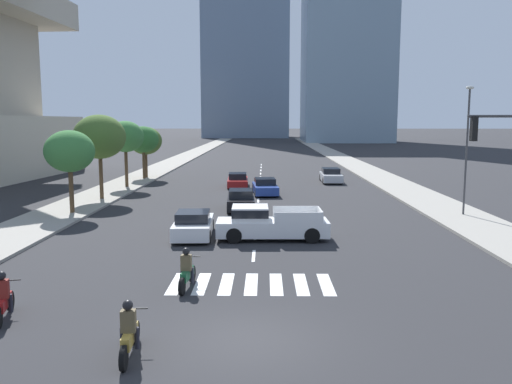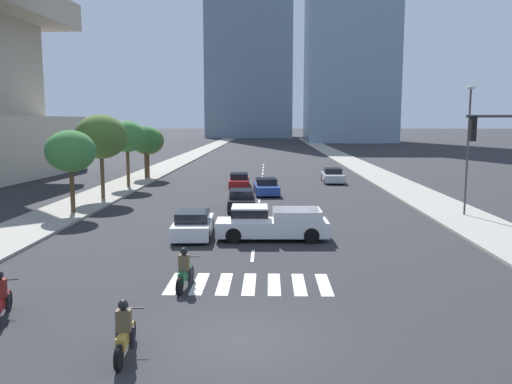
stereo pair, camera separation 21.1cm
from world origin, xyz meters
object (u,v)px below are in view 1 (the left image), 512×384
Objects in this scene: motorcycle_third at (129,334)px; sedan_red_2 at (238,180)px; street_tree_nearest at (69,151)px; street_tree_second at (100,137)px; sedan_black_0 at (241,200)px; street_tree_third at (125,137)px; sedan_silver_4 at (331,176)px; sedan_white_1 at (193,225)px; street_lamp_east at (467,141)px; street_tree_fourth at (143,140)px; motorcycle_trailing at (4,300)px; sedan_blue_3 at (265,187)px; motorcycle_lead at (187,272)px; street_tree_fifth at (146,141)px; pickup_truck at (267,223)px.

motorcycle_third is 33.93m from sedan_red_2.
street_tree_second is at bearing 90.00° from street_tree_nearest.
sedan_black_0 is 0.72× the size of street_tree_second.
sedan_black_0 is 0.86× the size of street_tree_nearest.
street_tree_third reaches higher than motorcycle_third.
sedan_silver_4 is 0.74× the size of street_tree_second.
street_tree_second is (-10.50, 3.95, 4.06)m from sedan_black_0.
street_lamp_east is (15.84, 5.96, 4.01)m from sedan_white_1.
sedan_red_2 is 10.48m from street_tree_third.
street_lamp_east is at bearing -39.35° from street_tree_fourth.
motorcycle_trailing and motorcycle_third have the same top height.
sedan_silver_4 reaches higher than sedan_blue_3.
sedan_black_0 is 1.02× the size of sedan_white_1.
street_lamp_east is 24.33m from street_tree_nearest.
sedan_black_0 is 8.49m from sedan_white_1.
sedan_black_0 is at bearing -31.42° from motorcycle_trailing.
street_tree_third is (-24.32, 13.31, -0.14)m from street_lamp_east.
street_tree_second is at bearing -90.00° from street_tree_fourth.
street_lamp_east is at bearing -42.05° from motorcycle_third.
motorcycle_lead is 0.41× the size of street_tree_fifth.
sedan_white_1 is 0.70× the size of street_tree_second.
motorcycle_lead is 0.47× the size of sedan_blue_3.
street_tree_third is at bearing -74.53° from sedan_silver_4.
sedan_silver_4 is (7.95, 15.94, -0.01)m from sedan_black_0.
pickup_truck is 1.08× the size of street_tree_fifth.
motorcycle_trailing is at bearing -79.42° from street_tree_second.
motorcycle_lead is 0.27× the size of street_lamp_east.
street_tree_fourth is (0.00, 19.72, 0.04)m from street_tree_nearest.
street_lamp_east reaches higher than sedan_white_1.
sedan_white_1 is 20.36m from sedan_red_2.
street_tree_second reaches higher than sedan_white_1.
street_lamp_east is at bearing -63.22° from motorcycle_trailing.
street_tree_second is 1.08× the size of street_tree_third.
motorcycle_third is at bearing -11.45° from sedan_blue_3.
pickup_truck is at bearing -152.07° from street_lamp_east.
street_tree_third is (-9.37, 27.50, 3.91)m from motorcycle_lead.
sedan_white_1 is at bearing -55.19° from street_tree_second.
sedan_blue_3 is 0.86× the size of street_tree_fifth.
sedan_blue_3 is at bearing -43.03° from street_tree_fifth.
sedan_silver_4 is (8.78, 3.85, 0.04)m from sedan_red_2.
motorcycle_third is 13.58m from pickup_truck.
sedan_red_2 is 0.90× the size of street_tree_fifth.
street_tree_fourth reaches higher than street_tree_nearest.
street_tree_fifth is (0.00, 7.63, -0.63)m from street_tree_third.
street_tree_fourth is at bearing 90.00° from street_tree_second.
street_tree_third is (-4.37, 30.47, 3.91)m from motorcycle_trailing.
street_tree_nearest is at bearing -45.14° from sedan_silver_4.
motorcycle_trailing is (-5.00, -2.97, -0.00)m from motorcycle_lead.
street_tree_third is (0.00, 13.09, 0.51)m from street_tree_nearest.
motorcycle_third reaches higher than sedan_red_2.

